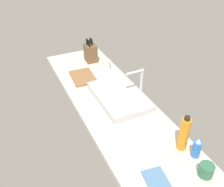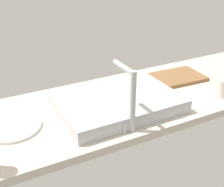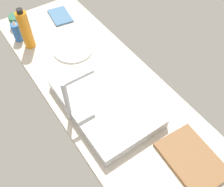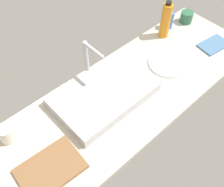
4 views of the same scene
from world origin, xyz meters
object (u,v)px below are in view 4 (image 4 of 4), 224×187
at_px(cutting_board, 51,169).
at_px(dinner_plate, 168,63).
at_px(sink_basin, 103,94).
at_px(faucet, 89,58).
at_px(water_bottle, 166,20).
at_px(dish_towel, 214,45).
at_px(soap_bottle, 169,20).
at_px(ceramic_cup, 186,17).
at_px(coffee_mug, 6,134).

distance_m(cutting_board, dinner_plate, 0.90).
relative_size(sink_basin, faucet, 2.08).
distance_m(faucet, cutting_board, 0.59).
relative_size(water_bottle, dish_towel, 1.31).
bearing_deg(dinner_plate, dish_towel, -14.68).
xyz_separation_m(soap_bottle, ceramic_cup, (0.14, -0.04, -0.02)).
xyz_separation_m(sink_basin, cutting_board, (-0.45, -0.15, -0.02)).
relative_size(cutting_board, ceramic_cup, 3.35).
xyz_separation_m(sink_basin, dish_towel, (0.80, -0.16, -0.02)).
bearing_deg(water_bottle, dinner_plate, -132.60).
xyz_separation_m(water_bottle, dinner_plate, (-0.18, -0.19, -0.11)).
bearing_deg(sink_basin, water_bottle, 10.95).
relative_size(water_bottle, coffee_mug, 2.78).
height_order(water_bottle, ceramic_cup, water_bottle).
height_order(soap_bottle, ceramic_cup, soap_bottle).
xyz_separation_m(dinner_plate, ceramic_cup, (0.41, 0.19, 0.03)).
height_order(sink_basin, water_bottle, water_bottle).
relative_size(sink_basin, water_bottle, 2.10).
bearing_deg(coffee_mug, dinner_plate, -11.09).
xyz_separation_m(faucet, ceramic_cup, (0.82, -0.04, -0.12)).
height_order(sink_basin, dish_towel, sink_basin).
distance_m(soap_bottle, coffee_mug, 1.23).
height_order(faucet, dinner_plate, faucet).
distance_m(sink_basin, coffee_mug, 0.52).
bearing_deg(faucet, ceramic_cup, -2.84).
bearing_deg(dish_towel, coffee_mug, 167.96).
xyz_separation_m(sink_basin, water_bottle, (0.63, 0.12, 0.09)).
height_order(water_bottle, coffee_mug, water_bottle).
relative_size(sink_basin, dinner_plate, 2.23).
distance_m(faucet, dish_towel, 0.83).
bearing_deg(coffee_mug, water_bottle, 0.33).
height_order(soap_bottle, coffee_mug, soap_bottle).
bearing_deg(ceramic_cup, soap_bottle, 162.45).
bearing_deg(ceramic_cup, cutting_board, -168.59).
relative_size(faucet, dish_towel, 1.33).
height_order(dish_towel, ceramic_cup, ceramic_cup).
height_order(water_bottle, dish_towel, water_bottle).
distance_m(water_bottle, dinner_plate, 0.29).
bearing_deg(faucet, coffee_mug, -175.92).
relative_size(cutting_board, dish_towel, 1.47).
bearing_deg(water_bottle, ceramic_cup, -2.15).
bearing_deg(ceramic_cup, dinner_plate, -155.39).
xyz_separation_m(coffee_mug, ceramic_cup, (1.37, -0.00, -0.01)).
distance_m(cutting_board, soap_bottle, 1.21).
distance_m(water_bottle, dish_towel, 0.35).
bearing_deg(cutting_board, sink_basin, 18.56).
relative_size(water_bottle, ceramic_cup, 2.99).
xyz_separation_m(faucet, soap_bottle, (0.69, 0.00, -0.09)).
bearing_deg(faucet, sink_basin, -103.97).
height_order(cutting_board, dish_towel, cutting_board).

